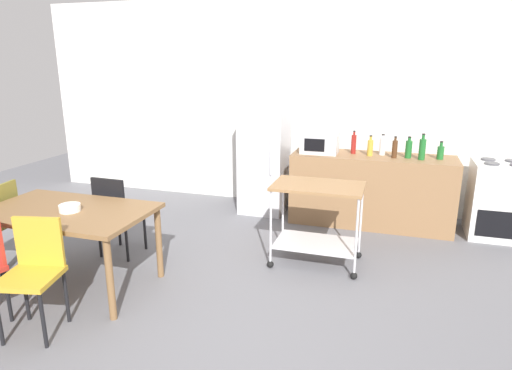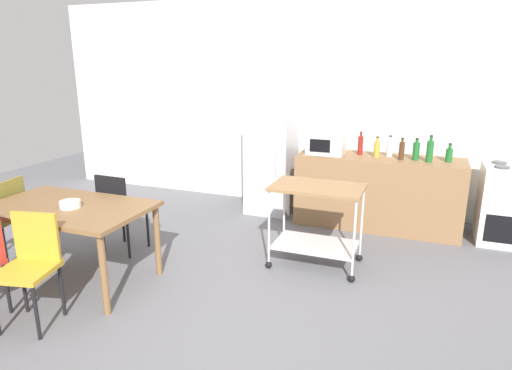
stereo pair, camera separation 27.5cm
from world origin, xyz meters
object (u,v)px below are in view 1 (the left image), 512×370
object	(u,v)px
bottle_sesame_oil	(370,147)
kitchen_cart	(317,211)
bottle_vinegar	(354,144)
bottle_olive_oil	(422,149)
chair_black	(117,210)
bottle_hot_sauce	(382,146)
bottle_soy_sauce	(395,149)
refrigerator	(264,156)
chair_mustard	(34,268)
microwave	(320,143)
bottle_soda	(409,149)
stove_oven	(497,200)
bottle_sparkling_water	(441,152)
fruit_bowl	(70,208)
dining_table	(68,218)

from	to	relation	value
bottle_sesame_oil	kitchen_cart	bearing A→B (deg)	-106.85
bottle_vinegar	bottle_olive_oil	distance (m)	0.82
chair_black	bottle_hot_sauce	world-z (taller)	bottle_hot_sauce
bottle_soy_sauce	refrigerator	bearing A→B (deg)	174.54
chair_black	bottle_soy_sauce	world-z (taller)	bottle_soy_sauce
refrigerator	bottle_olive_oil	size ratio (longest dim) A/B	4.95
bottle_vinegar	refrigerator	bearing A→B (deg)	177.90
chair_mustard	bottle_hot_sauce	xyz separation A→B (m)	(2.41, 3.27, 0.49)
chair_mustard	bottle_hot_sauce	world-z (taller)	bottle_hot_sauce
refrigerator	microwave	world-z (taller)	refrigerator
refrigerator	microwave	xyz separation A→B (m)	(0.78, -0.14, 0.25)
chair_black	bottle_sesame_oil	size ratio (longest dim) A/B	3.49
chair_mustard	kitchen_cart	distance (m)	2.60
chair_black	bottle_soda	size ratio (longest dim) A/B	3.39
bottle_sesame_oil	bottle_soy_sauce	distance (m)	0.29
chair_black	refrigerator	bearing A→B (deg)	-117.16
kitchen_cart	bottle_vinegar	size ratio (longest dim) A/B	3.13
stove_oven	bottle_sparkling_water	distance (m)	0.86
bottle_sesame_oil	chair_mustard	bearing A→B (deg)	-125.57
bottle_soda	bottle_sesame_oil	bearing A→B (deg)	-179.64
microwave	bottle_sparkling_water	size ratio (longest dim) A/B	2.10
chair_mustard	bottle_sparkling_water	bearing A→B (deg)	33.54
bottle_hot_sauce	bottle_soda	bearing A→B (deg)	-17.55
fruit_bowl	chair_black	bearing A→B (deg)	93.15
bottle_soda	bottle_sparkling_water	bearing A→B (deg)	5.88
kitchen_cart	microwave	xyz separation A→B (m)	(-0.22, 1.34, 0.46)
chair_black	bottle_sesame_oil	distance (m)	3.09
bottle_vinegar	dining_table	bearing A→B (deg)	-131.54
dining_table	bottle_soda	distance (m)	3.88
bottle_vinegar	bottle_sesame_oil	xyz separation A→B (m)	(0.21, -0.08, -0.02)
dining_table	bottle_olive_oil	bearing A→B (deg)	38.29
stove_oven	bottle_soy_sauce	bearing A→B (deg)	-176.16
refrigerator	stove_oven	bearing A→B (deg)	-1.60
kitchen_cart	bottle_sparkling_water	world-z (taller)	bottle_sparkling_water
chair_mustard	bottle_vinegar	bearing A→B (deg)	45.06
chair_black	bottle_sparkling_water	xyz separation A→B (m)	(3.28, 1.84, 0.47)
refrigerator	bottle_vinegar	xyz separation A→B (m)	(1.20, -0.04, 0.25)
refrigerator	bottle_olive_oil	distance (m)	2.03
refrigerator	chair_mustard	bearing A→B (deg)	-104.65
kitchen_cart	bottle_soy_sauce	distance (m)	1.55
stove_oven	bottle_olive_oil	bearing A→B (deg)	-174.01
bottle_olive_oil	bottle_sparkling_water	bearing A→B (deg)	23.47
chair_mustard	chair_black	bearing A→B (deg)	85.73
dining_table	bottle_soy_sauce	bearing A→B (deg)	41.44
fruit_bowl	bottle_soy_sauce	bearing A→B (deg)	42.50
chair_mustard	bottle_soda	bearing A→B (deg)	36.80
bottle_soda	dining_table	bearing A→B (deg)	-139.67
chair_black	chair_mustard	distance (m)	1.38
stove_oven	bottle_sesame_oil	distance (m)	1.59
refrigerator	bottle_soda	size ratio (longest dim) A/B	5.90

